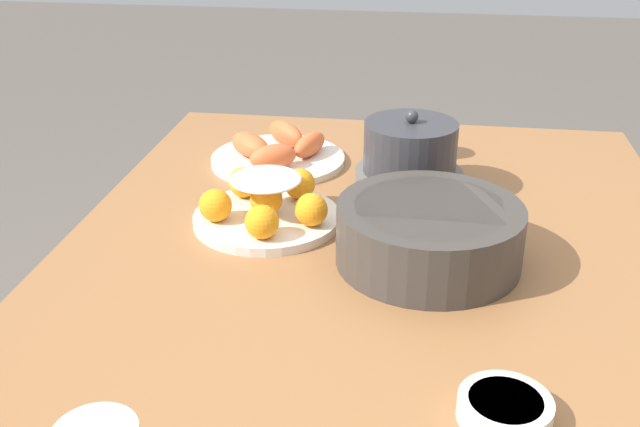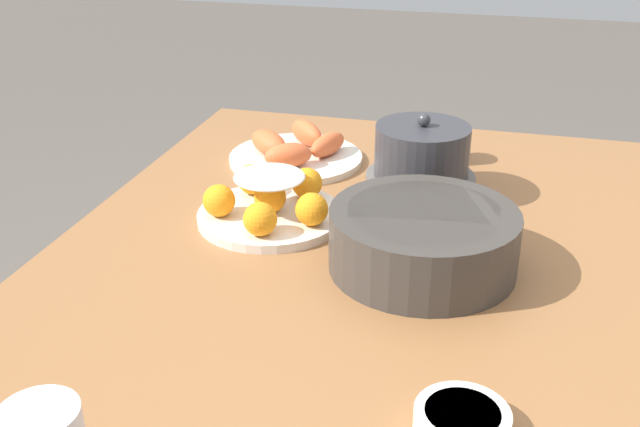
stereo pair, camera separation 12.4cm
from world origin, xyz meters
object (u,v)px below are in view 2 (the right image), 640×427
sauce_bowl (462,420)px  warming_pot (421,163)px  seafood_platter (296,151)px  cup_far (445,144)px  dining_table (372,297)px  serving_bowl (423,238)px  cake_plate (270,203)px

sauce_bowl → warming_pot: 0.64m
seafood_platter → cup_far: size_ratio=3.64×
dining_table → serving_bowl: serving_bowl is taller
cake_plate → warming_pot: size_ratio=1.25×
cake_plate → seafood_platter: bearing=-172.4°
dining_table → sauce_bowl: bearing=24.2°
seafood_platter → warming_pot: 0.30m
cup_far → seafood_platter: bearing=-75.4°
dining_table → cake_plate: (-0.07, -0.20, 0.12)m
seafood_platter → sauce_bowl: bearing=29.0°
cake_plate → cup_far: 0.44m
sauce_bowl → cup_far: (-0.81, -0.11, 0.02)m
serving_bowl → cup_far: size_ratio=3.78×
seafood_platter → warming_pot: warming_pot is taller
cake_plate → warming_pot: 0.30m
sauce_bowl → cup_far: bearing=-172.4°
serving_bowl → cup_far: serving_bowl is taller
dining_table → seafood_platter: size_ratio=4.70×
sauce_bowl → cup_far: size_ratio=1.41×
warming_pot → cake_plate: bearing=-53.5°
sauce_bowl → seafood_platter: 0.84m
sauce_bowl → warming_pot: size_ratio=0.53×
dining_table → serving_bowl: bearing=68.2°
sauce_bowl → dining_table: bearing=-155.8°
serving_bowl → sauce_bowl: size_ratio=2.69×
cup_far → warming_pot: (0.18, -0.02, 0.03)m
seafood_platter → cup_far: cup_far is taller
cake_plate → serving_bowl: bearing=70.3°
sauce_bowl → cup_far: 0.82m
sauce_bowl → seafood_platter: seafood_platter is taller
dining_table → cup_far: cup_far is taller
sauce_bowl → seafood_platter: size_ratio=0.39×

